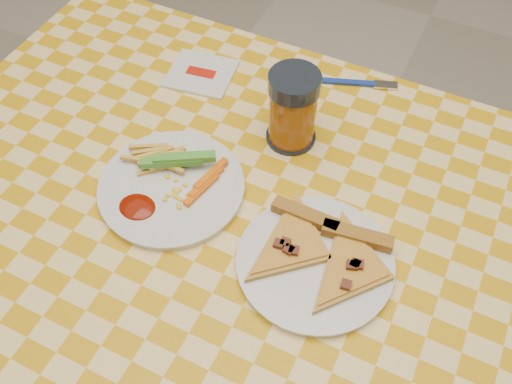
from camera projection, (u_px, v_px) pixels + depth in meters
ground at (254, 379)px, 1.53m from camera, size 8.00×8.00×0.00m
table at (254, 246)px, 0.99m from camera, size 1.28×0.88×0.76m
plate_left at (172, 188)px, 0.96m from camera, size 0.32×0.32×0.01m
plate_right at (315, 263)px, 0.88m from camera, size 0.31×0.31×0.01m
fries_veggies at (171, 174)px, 0.96m from camera, size 0.19×0.18×0.04m
pizza_slices at (321, 251)px, 0.87m from camera, size 0.25×0.23×0.02m
drink_glass at (293, 109)px, 0.98m from camera, size 0.09×0.09×0.15m
napkin at (201, 74)px, 1.14m from camera, size 0.14×0.13×0.01m
fork at (361, 83)px, 1.12m from camera, size 0.15×0.07×0.01m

